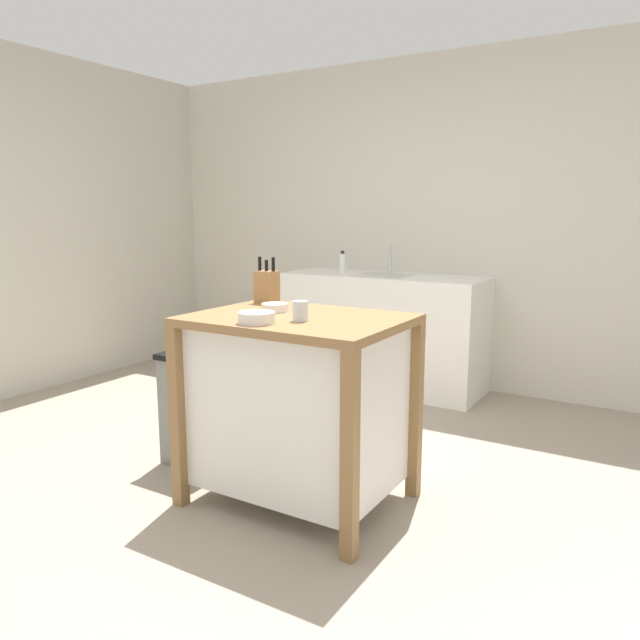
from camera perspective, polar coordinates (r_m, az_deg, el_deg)
The scene contains 12 objects.
ground_plane at distance 3.09m, azimuth -6.13°, elevation -16.69°, with size 6.30×6.30×0.00m, color gray.
wall_back at distance 4.97m, azimuth 11.43°, elevation 8.89°, with size 5.30×0.10×2.60m, color beige.
wall_left at distance 5.35m, azimuth -23.34°, elevation 8.34°, with size 0.10×3.10×2.60m, color beige.
kitchen_island at distance 2.91m, azimuth -2.05°, elevation -7.48°, with size 0.98×0.73×0.91m.
knife_block at distance 3.22m, azimuth -5.05°, elevation 3.22°, with size 0.11×0.09×0.24m.
bowl_stoneware_deep at distance 2.94m, azimuth -4.22°, elevation 1.21°, with size 0.13×0.13×0.04m.
bowl_ceramic_wide at distance 2.63m, azimuth -6.01°, elevation 0.26°, with size 0.16×0.16×0.05m.
drinking_cup at distance 2.67m, azimuth -1.88°, elevation 0.85°, with size 0.07×0.07×0.09m.
trash_bin at distance 3.46m, azimuth -11.52°, elevation -8.13°, with size 0.36×0.28×0.63m.
sink_counter at distance 4.87m, azimuth 5.86°, elevation -1.01°, with size 1.61×0.60×0.90m.
sink_faucet at distance 4.92m, azimuth 6.68°, elevation 5.67°, with size 0.02×0.02×0.22m.
bottle_dish_soap at distance 4.94m, azimuth 2.13°, elevation 5.43°, with size 0.05×0.05×0.18m.
Camera 1 is at (1.68, -2.18, 1.39)m, focal length 33.90 mm.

